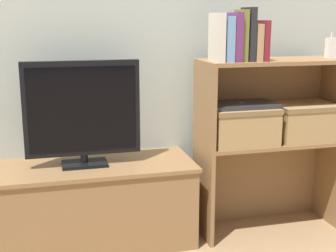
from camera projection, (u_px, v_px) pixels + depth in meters
ground_plane at (176, 252)px, 2.31m from camera, size 16.00×16.00×0.00m
wall_back at (155, 4)px, 2.45m from camera, size 10.00×0.05×2.40m
tv_stand at (86, 205)px, 2.35m from camera, size 1.08×0.41×0.42m
tv at (82, 111)px, 2.24m from camera, size 0.55×0.14×0.51m
bookshelf_lower_tier at (264, 170)px, 2.58m from camera, size 0.77×0.31×0.50m
bookshelf_upper_tier at (268, 88)px, 2.48m from camera, size 0.77×0.31×0.42m
book_ivory at (217, 37)px, 2.23m from camera, size 0.04×0.14×0.23m
book_skyblue at (226, 39)px, 2.25m from camera, size 0.04×0.15×0.21m
book_plum at (234, 37)px, 2.25m from camera, size 0.04×0.16×0.23m
book_olive at (241, 36)px, 2.26m from camera, size 0.03×0.12×0.25m
book_charcoal at (248, 34)px, 2.27m from camera, size 0.03×0.13×0.26m
book_tan at (255, 42)px, 2.29m from camera, size 0.03×0.13×0.18m
book_maroon at (261, 41)px, 2.29m from camera, size 0.03×0.15×0.19m
baby_monitor at (331, 48)px, 2.46m from camera, size 0.05×0.04×0.14m
storage_basket_left at (240, 123)px, 2.40m from camera, size 0.34×0.28×0.19m
storage_basket_right at (304, 119)px, 2.49m from camera, size 0.34×0.28×0.19m
laptop at (241, 105)px, 2.38m from camera, size 0.36×0.22×0.02m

